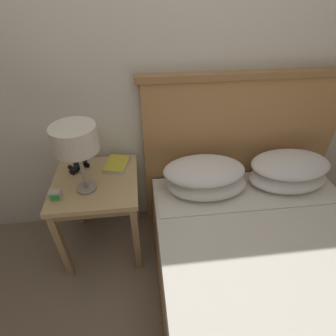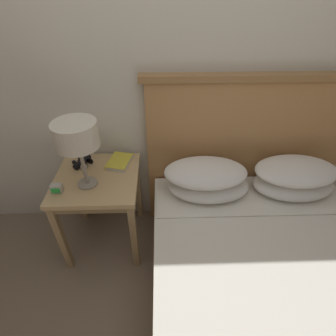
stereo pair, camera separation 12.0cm
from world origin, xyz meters
name	(u,v)px [view 2 (the right image)]	position (x,y,z in m)	size (l,w,h in m)	color
ground_plane	(174,314)	(0.00, 0.00, 0.00)	(20.00, 20.00, 0.00)	#7A6651
wall_back	(169,70)	(0.00, 0.98, 1.30)	(8.00, 0.06, 2.60)	beige
nightstand	(98,186)	(-0.52, 0.64, 0.58)	(0.58, 0.58, 0.67)	tan
bed	(271,283)	(0.59, 0.03, 0.30)	(1.60, 2.06, 1.30)	brown
table_lamp	(76,136)	(-0.56, 0.56, 1.04)	(0.26, 0.26, 0.46)	gray
book_on_nightstand	(119,162)	(-0.38, 0.80, 0.69)	(0.20, 0.24, 0.03)	silver
binoculars_pair	(82,162)	(-0.65, 0.79, 0.70)	(0.16, 0.16, 0.05)	black
alarm_clock	(57,189)	(-0.74, 0.49, 0.70)	(0.07, 0.05, 0.06)	#B7B2A8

